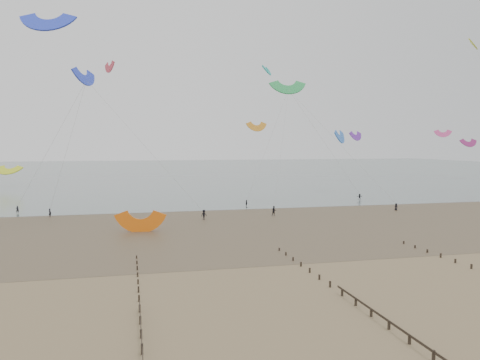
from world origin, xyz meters
name	(u,v)px	position (x,y,z in m)	size (l,w,h in m)	color
ground	(278,279)	(0.00, 0.00, 0.00)	(500.00, 500.00, 0.00)	brown
sea_and_shore	(194,224)	(-4.08, 34.40, 0.01)	(500.00, 665.00, 0.03)	#475654
groynes	(428,351)	(4.00, -19.05, 0.47)	(72.16, 50.16, 1.00)	black
kitesurfer_lead	(50,213)	(-29.46, 48.44, 0.81)	(0.59, 0.39, 1.63)	black
kitesurfers	(310,205)	(22.18, 47.04, 0.84)	(121.32, 22.27, 1.86)	black
grounded_kite	(141,232)	(-13.16, 29.36, 0.00)	(6.64, 3.48, 5.06)	orange
kites_airborne	(116,112)	(-18.25, 91.35, 22.63)	(232.96, 118.95, 43.22)	purple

